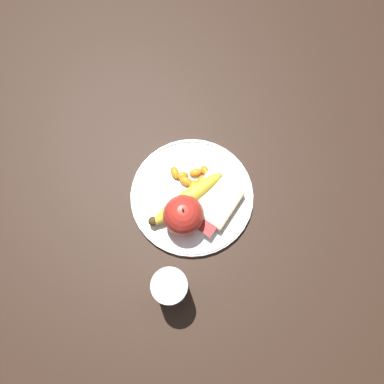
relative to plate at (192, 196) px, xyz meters
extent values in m
plane|color=#332116|center=(0.00, 0.00, -0.01)|extent=(3.00, 3.00, 0.00)
cylinder|color=white|center=(0.00, 0.00, 0.00)|extent=(0.26, 0.26, 0.01)
torus|color=white|center=(0.00, 0.00, 0.00)|extent=(0.25, 0.25, 0.01)
cylinder|color=silver|center=(0.18, 0.08, 0.05)|extent=(0.06, 0.06, 0.11)
cylinder|color=orange|center=(0.18, 0.08, 0.04)|extent=(0.06, 0.06, 0.09)
sphere|color=red|center=(0.05, 0.02, 0.04)|extent=(0.08, 0.08, 0.08)
cylinder|color=brown|center=(0.05, 0.02, 0.09)|extent=(0.00, 0.00, 0.01)
ellipsoid|color=yellow|center=(0.02, 0.00, 0.02)|extent=(0.18, 0.09, 0.03)
sphere|color=#473319|center=(0.09, -0.03, 0.02)|extent=(0.02, 0.02, 0.02)
cube|color=tan|center=(-0.01, 0.05, 0.02)|extent=(0.10, 0.09, 0.02)
cube|color=beige|center=(-0.01, 0.05, 0.02)|extent=(0.09, 0.09, 0.02)
cube|color=silver|center=(0.00, -0.05, 0.01)|extent=(0.03, 0.12, 0.00)
cube|color=silver|center=(0.02, 0.04, 0.01)|extent=(0.03, 0.06, 0.00)
cube|color=white|center=(0.04, 0.06, 0.01)|extent=(0.04, 0.04, 0.02)
cube|color=#B21E1E|center=(0.04, 0.06, 0.02)|extent=(0.05, 0.04, 0.00)
ellipsoid|color=orange|center=(-0.06, -0.01, 0.01)|extent=(0.03, 0.03, 0.01)
ellipsoid|color=orange|center=(-0.02, -0.04, 0.01)|extent=(0.03, 0.03, 0.01)
ellipsoid|color=orange|center=(-0.02, -0.01, 0.01)|extent=(0.03, 0.02, 0.01)
ellipsoid|color=orange|center=(-0.03, 0.00, 0.01)|extent=(0.03, 0.02, 0.01)
ellipsoid|color=orange|center=(-0.02, -0.06, 0.01)|extent=(0.03, 0.03, 0.02)
ellipsoid|color=orange|center=(-0.04, -0.02, 0.01)|extent=(0.03, 0.03, 0.02)
ellipsoid|color=orange|center=(-0.02, -0.03, 0.01)|extent=(0.02, 0.03, 0.02)
camera|label=1|loc=(0.19, 0.13, 0.75)|focal=35.00mm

